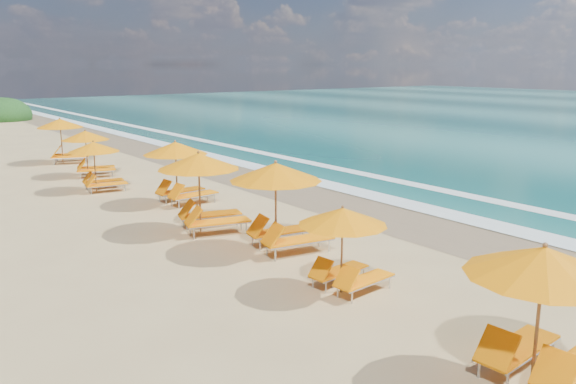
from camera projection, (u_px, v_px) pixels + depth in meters
The scene contains 11 objects.
ground at pixel (288, 229), 18.25m from camera, with size 160.00×160.00×0.00m, color tan.
wet_sand at pixel (377, 210), 20.62m from camera, with size 4.00×160.00×0.01m, color #8A7452.
surf_foam at pixel (427, 199), 22.21m from camera, with size 4.00×160.00×0.01m.
station_2 at pixel (545, 305), 9.12m from camera, with size 2.74×2.56×2.44m.
station_3 at pixel (347, 243), 13.05m from camera, with size 2.31×2.17×2.04m.
station_4 at pixel (282, 200), 15.87m from camera, with size 3.07×2.93×2.57m.
station_5 at pixel (206, 187), 17.74m from camera, with size 3.16×3.07×2.53m.
station_6 at pixel (181, 168), 21.36m from camera, with size 2.68×2.50×2.40m.
station_7 at pixel (99, 163), 23.55m from camera, with size 2.48×2.37×2.09m.
station_8 at pixel (90, 150), 26.68m from camera, with size 2.77×2.71×2.18m.
station_9 at pixel (65, 137), 30.34m from camera, with size 3.09×3.05×2.38m.
Camera 1 is at (-10.64, -13.98, 5.08)m, focal length 36.10 mm.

